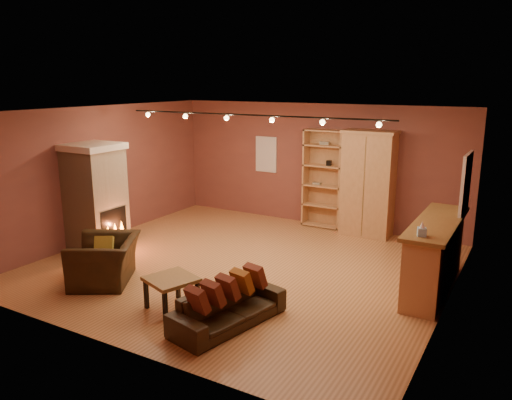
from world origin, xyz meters
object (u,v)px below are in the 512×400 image
Objects in this scene: fireplace at (96,197)px; armoire at (368,183)px; coffee_table at (171,282)px; bookcase at (324,178)px; loveseat at (228,301)px; bar_counter at (434,255)px; armchair at (105,253)px.

armoire is (4.39, 3.56, 0.09)m from fireplace.
fireplace is 3.42m from coffee_table.
fireplace is 4.99m from bookcase.
bar_counter is at bearing -27.13° from loveseat.
loveseat is 0.99m from coffee_table.
armchair is (-1.90, -4.91, -0.63)m from bookcase.
loveseat is 2.63m from armchair.
bar_counter is at bearing 85.22° from armchair.
armoire is 3.04m from bar_counter.
armchair is at bearing 170.88° from coffee_table.
bar_counter is 5.39m from armchair.
bar_counter reaches higher than armchair.
bookcase is at bearing 86.98° from coffee_table.
fireplace is at bearing -140.94° from armoire.
armoire is at bearing 74.91° from coffee_table.
loveseat is (-2.22, -2.65, -0.23)m from bar_counter.
loveseat is (0.71, -5.16, -0.78)m from bookcase.
bar_counter is 1.35× the size of loveseat.
fireplace is at bearing -168.97° from bar_counter.
armoire is 1.28× the size of loveseat.
fireplace reaches higher than coffee_table.
armoire is 0.95× the size of bar_counter.
armchair is at bearing -122.10° from armoire.
bookcase reaches higher than coffee_table.
bar_counter is 4.17m from coffee_table.
bar_counter is (2.93, -2.51, -0.55)m from bookcase.
armoire is at bearing -9.11° from bookcase.
fireplace reaches higher than bar_counter.
bar_counter is (6.24, 1.22, -0.47)m from fireplace.
bookcase is at bearing 48.42° from fireplace.
bookcase is 3.90m from bar_counter.
fireplace is 1.92m from armchair.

